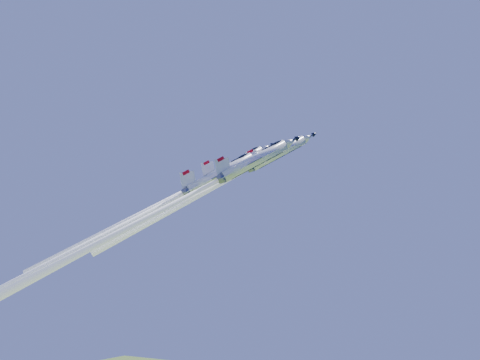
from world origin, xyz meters
The scene contains 4 objects.
jet_lead centered at (-3.86, -2.17, 87.78)m, with size 27.67×23.48×30.05m.
jet_left centered at (-13.31, -4.97, 85.32)m, with size 30.41×25.84×33.37m.
jet_right centered at (-9.23, -17.31, 79.98)m, with size 38.15×32.59×44.69m.
jet_slot centered at (-18.68, -17.24, 77.43)m, with size 41.97×35.88×49.77m.
Camera 1 is at (48.13, -81.11, 72.18)m, focal length 40.00 mm.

